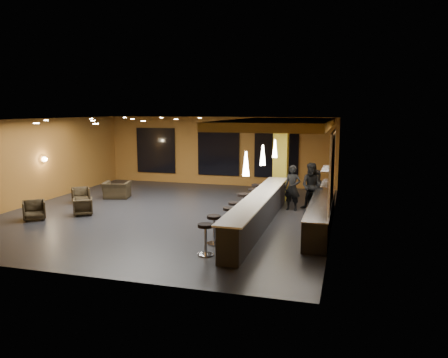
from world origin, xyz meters
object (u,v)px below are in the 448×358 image
(bar_stool_4, at_px, (243,202))
(staff_c, at_px, (316,189))
(prep_counter, at_px, (321,214))
(pendant_2, at_px, (275,149))
(armchair_b, at_px, (83,207))
(staff_a, at_px, (292,188))
(bar_stool_6, at_px, (256,191))
(pendant_1, at_px, (263,155))
(pendant_0, at_px, (246,164))
(bar_counter, at_px, (259,212))
(staff_b, at_px, (312,186))
(armchair_d, at_px, (117,190))
(bar_stool_3, at_px, (234,210))
(bar_stool_1, at_px, (214,226))
(armchair_a, at_px, (34,210))
(bar_stool_0, at_px, (205,235))
(bar_stool_2, at_px, (229,217))
(column, at_px, (281,159))
(armchair_c, at_px, (81,195))
(bar_stool_5, at_px, (253,197))

(bar_stool_4, bearing_deg, staff_c, 42.66)
(prep_counter, distance_m, pendant_2, 3.73)
(prep_counter, distance_m, armchair_b, 8.62)
(staff_a, relative_size, bar_stool_6, 2.09)
(pendant_1, xyz_separation_m, bar_stool_6, (-0.78, 2.82, -1.81))
(pendant_0, bearing_deg, bar_counter, 90.00)
(staff_b, relative_size, armchair_d, 1.66)
(bar_stool_3, bearing_deg, pendant_2, 73.83)
(bar_stool_1, bearing_deg, pendant_0, 18.51)
(pendant_2, height_order, armchair_a, pendant_2)
(bar_stool_6, bearing_deg, prep_counter, -45.41)
(pendant_0, xyz_separation_m, pendant_2, (0.00, 5.00, 0.00))
(bar_counter, bearing_deg, staff_c, 64.07)
(pendant_2, relative_size, bar_stool_4, 0.81)
(armchair_a, height_order, bar_stool_6, bar_stool_6)
(pendant_1, xyz_separation_m, bar_stool_0, (-0.79, -3.79, -1.80))
(bar_stool_4, bearing_deg, armchair_d, 163.47)
(pendant_1, height_order, bar_stool_2, pendant_1)
(bar_stool_6, bearing_deg, armchair_d, -176.05)
(column, bearing_deg, armchair_d, -166.26)
(staff_b, relative_size, bar_stool_3, 2.40)
(armchair_c, bearing_deg, pendant_2, -29.78)
(staff_c, height_order, bar_stool_3, staff_c)
(armchair_a, bearing_deg, staff_a, -14.93)
(pendant_0, height_order, staff_b, pendant_0)
(armchair_b, distance_m, bar_stool_4, 5.93)
(pendant_0, xyz_separation_m, bar_stool_6, (-0.78, 5.32, -1.81))
(bar_counter, height_order, armchair_c, bar_counter)
(pendant_1, relative_size, armchair_c, 0.99)
(column, xyz_separation_m, staff_b, (1.49, -1.64, -0.83))
(armchair_d, height_order, bar_stool_5, bar_stool_5)
(column, distance_m, bar_stool_5, 2.74)
(bar_stool_5, bearing_deg, column, 74.01)
(bar_stool_4, bearing_deg, armchair_a, -161.12)
(bar_stool_5, bearing_deg, staff_c, 24.91)
(armchair_d, bearing_deg, bar_stool_6, 170.38)
(pendant_1, distance_m, armchair_a, 8.30)
(column, height_order, bar_stool_1, column)
(bar_stool_0, xyz_separation_m, bar_stool_1, (-0.08, 1.00, -0.01))
(pendant_1, bearing_deg, bar_stool_3, -149.45)
(bar_counter, xyz_separation_m, bar_stool_6, (-0.78, 3.32, 0.04))
(staff_a, height_order, armchair_a, staff_a)
(staff_b, bearing_deg, staff_c, 82.92)
(pendant_0, bearing_deg, bar_stool_5, 99.10)
(column, bearing_deg, armchair_a, -142.88)
(pendant_1, xyz_separation_m, staff_c, (1.60, 2.79, -1.58))
(column, relative_size, armchair_c, 4.95)
(bar_counter, xyz_separation_m, bar_stool_2, (-0.74, -1.07, 0.03))
(column, relative_size, bar_stool_0, 4.05)
(bar_counter, bearing_deg, pendant_2, 90.00)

